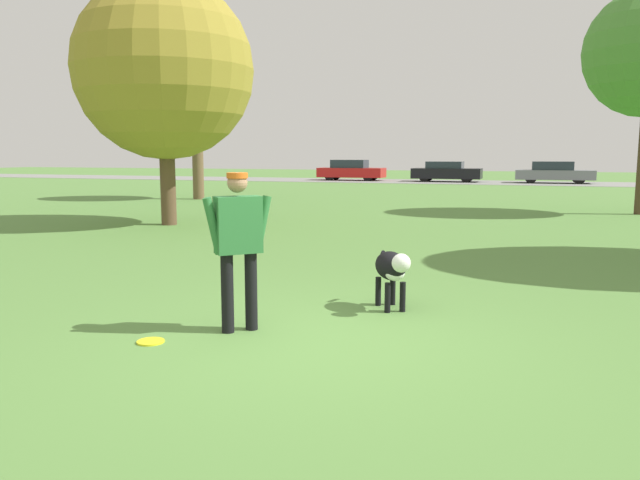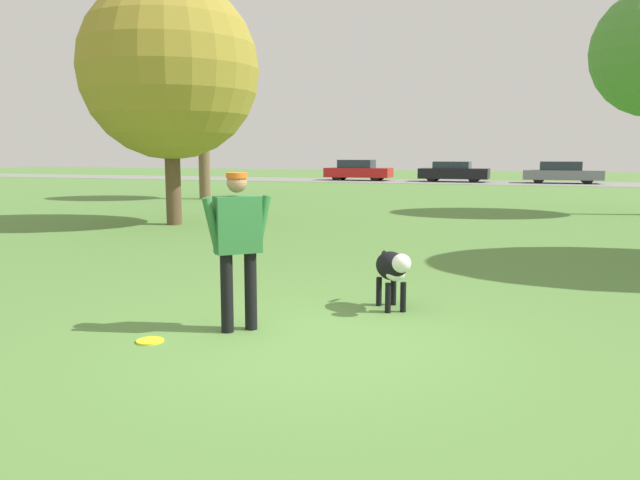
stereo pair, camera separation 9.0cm
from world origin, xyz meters
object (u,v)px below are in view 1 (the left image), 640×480
at_px(dog, 392,268).
at_px(parked_car_black, 446,172).
at_px(tree_near_left, 164,70).
at_px(parked_car_grey, 554,172).
at_px(person, 238,238).
at_px(parked_car_red, 351,170).
at_px(tree_far_left, 196,95).
at_px(frisbee, 151,342).

height_order(dog, parked_car_black, parked_car_black).
bearing_deg(dog, tree_near_left, -164.63).
bearing_deg(parked_car_grey, tree_near_left, -111.84).
xyz_separation_m(person, parked_car_red, (-8.52, 34.96, -0.32)).
distance_m(tree_far_left, parked_car_black, 20.20).
height_order(person, frisbee, person).
relative_size(frisbee, tree_near_left, 0.04).
xyz_separation_m(dog, parked_car_black, (-3.48, 33.55, 0.14)).
distance_m(person, parked_car_black, 35.00).
bearing_deg(parked_car_grey, parked_car_red, 179.62).
distance_m(person, dog, 1.98).
relative_size(person, parked_car_red, 0.37).
bearing_deg(parked_car_grey, frisbee, -98.66).
bearing_deg(tree_near_left, parked_car_black, 81.77).
bearing_deg(frisbee, parked_car_black, 92.40).
height_order(parked_car_red, parked_car_black, parked_car_red).
height_order(tree_near_left, parked_car_grey, tree_near_left).
height_order(person, parked_car_grey, person).
xyz_separation_m(tree_near_left, parked_car_black, (3.85, 26.64, -3.28)).
height_order(tree_near_left, parked_car_red, tree_near_left).
distance_m(person, parked_car_red, 35.98).
xyz_separation_m(dog, tree_near_left, (-7.34, 6.91, 3.43)).
relative_size(parked_car_black, parked_car_grey, 0.95).
height_order(person, tree_far_left, tree_far_left).
relative_size(tree_far_left, tree_near_left, 0.94).
distance_m(tree_far_left, parked_car_grey, 23.50).
distance_m(dog, parked_car_grey, 33.78).
xyz_separation_m(tree_far_left, parked_car_black, (7.62, 18.38, -3.49)).
height_order(frisbee, parked_car_red, parked_car_red).
bearing_deg(tree_near_left, parked_car_red, 95.37).
relative_size(parked_car_red, parked_car_black, 1.02).
height_order(dog, parked_car_grey, parked_car_grey).
distance_m(person, parked_car_grey, 35.30).
xyz_separation_m(person, frisbee, (-0.66, -0.65, -0.98)).
distance_m(tree_near_left, parked_car_red, 26.98).
height_order(person, parked_car_black, person).
distance_m(tree_far_left, parked_car_red, 18.77).
bearing_deg(parked_car_black, parked_car_grey, 1.89).
bearing_deg(frisbee, tree_near_left, 120.86).
bearing_deg(parked_car_black, tree_far_left, -111.45).
height_order(dog, parked_car_red, parked_car_red).
bearing_deg(dog, person, -75.12).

